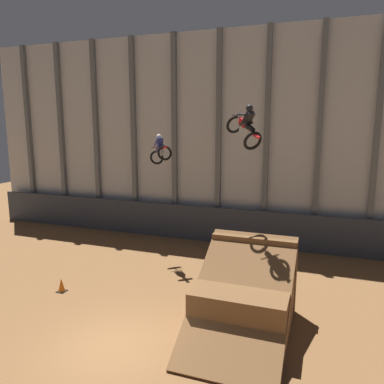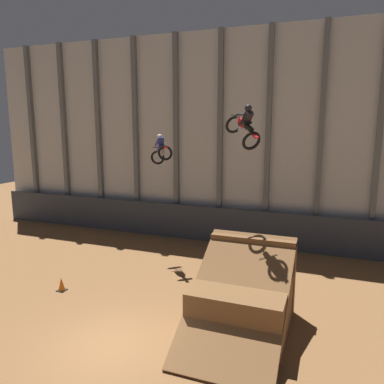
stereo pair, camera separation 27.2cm
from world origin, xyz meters
TOP-DOWN VIEW (x-y plane):
  - ground_plane at (0.00, 0.00)m, footprint 60.00×60.00m
  - arena_back_wall at (0.00, 12.03)m, footprint 32.00×0.40m
  - lower_barrier at (0.00, 11.38)m, footprint 31.36×0.20m
  - dirt_ramp at (3.64, 2.80)m, footprint 3.13×4.93m
  - rider_bike_left_air at (-1.86, 7.84)m, footprint 1.64×1.71m
  - rider_bike_right_air at (3.08, 4.59)m, footprint 1.69×1.72m
  - traffic_cone_near_ramp at (-4.13, 2.73)m, footprint 0.36×0.36m

SIDE VIEW (x-z plane):
  - ground_plane at x=0.00m, z-range 0.00..0.00m
  - traffic_cone_near_ramp at x=-4.13m, z-range -0.01..0.57m
  - dirt_ramp at x=3.64m, z-range -0.48..2.52m
  - lower_barrier at x=0.00m, z-range 0.00..2.09m
  - rider_bike_left_air at x=-1.86m, z-range 4.81..6.41m
  - arena_back_wall at x=0.00m, z-range 0.00..12.14m
  - rider_bike_right_air at x=3.08m, z-range 5.98..7.66m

